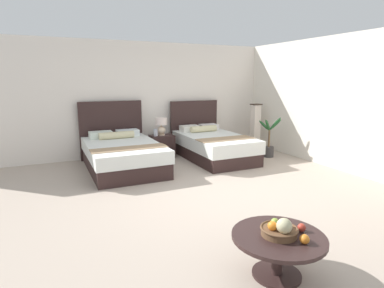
# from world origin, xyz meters

# --- Properties ---
(ground_plane) EXTENTS (9.50, 10.09, 0.02)m
(ground_plane) POSITION_xyz_m (0.00, 0.00, -0.01)
(ground_plane) COLOR #AF9D8D
(wall_back) EXTENTS (9.50, 0.12, 2.65)m
(wall_back) POSITION_xyz_m (0.00, 3.25, 1.32)
(wall_back) COLOR white
(wall_back) RESTS_ON ground
(wall_side_right) EXTENTS (0.12, 5.69, 2.65)m
(wall_side_right) POSITION_xyz_m (2.95, 0.40, 1.32)
(wall_side_right) COLOR white
(wall_side_right) RESTS_ON ground
(bed_near_window) EXTENTS (1.41, 2.18, 1.31)m
(bed_near_window) POSITION_xyz_m (-1.04, 2.09, 0.31)
(bed_near_window) COLOR #301F1E
(bed_near_window) RESTS_ON ground
(bed_near_corner) EXTENTS (1.27, 2.16, 1.26)m
(bed_near_corner) POSITION_xyz_m (1.04, 2.08, 0.31)
(bed_near_corner) COLOR #301F1E
(bed_near_corner) RESTS_ON ground
(nightstand) EXTENTS (0.53, 0.43, 0.52)m
(nightstand) POSITION_xyz_m (0.02, 2.66, 0.26)
(nightstand) COLOR #301F1E
(nightstand) RESTS_ON ground
(table_lamp) EXTENTS (0.26, 0.26, 0.40)m
(table_lamp) POSITION_xyz_m (0.02, 2.68, 0.76)
(table_lamp) COLOR beige
(table_lamp) RESTS_ON nightstand
(vase) EXTENTS (0.10, 0.10, 0.16)m
(vase) POSITION_xyz_m (-0.14, 2.62, 0.60)
(vase) COLOR #B8BAC6
(vase) RESTS_ON nightstand
(coffee_table) EXTENTS (0.85, 0.85, 0.41)m
(coffee_table) POSITION_xyz_m (-0.56, -2.12, 0.31)
(coffee_table) COLOR #301F1E
(coffee_table) RESTS_ON ground
(fruit_bowl) EXTENTS (0.34, 0.34, 0.19)m
(fruit_bowl) POSITION_xyz_m (-0.56, -2.14, 0.47)
(fruit_bowl) COLOR brown
(fruit_bowl) RESTS_ON coffee_table
(loose_apple) EXTENTS (0.08, 0.08, 0.08)m
(loose_apple) POSITION_xyz_m (-0.32, -2.15, 0.44)
(loose_apple) COLOR #B83728
(loose_apple) RESTS_ON coffee_table
(loose_orange) EXTENTS (0.08, 0.08, 0.08)m
(loose_orange) POSITION_xyz_m (-0.46, -2.34, 0.45)
(loose_orange) COLOR orange
(loose_orange) RESTS_ON coffee_table
(floor_lamp_corner) EXTENTS (0.23, 0.23, 1.17)m
(floor_lamp_corner) POSITION_xyz_m (2.54, 2.53, 0.58)
(floor_lamp_corner) COLOR #35271C
(floor_lamp_corner) RESTS_ON ground
(potted_palm) EXTENTS (0.51, 0.51, 0.97)m
(potted_palm) POSITION_xyz_m (2.30, 1.66, 0.32)
(potted_palm) COLOR #393636
(potted_palm) RESTS_ON ground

